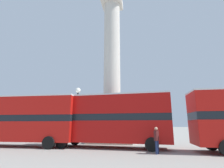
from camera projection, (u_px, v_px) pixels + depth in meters
name	position (u px, v px, depth m)	size (l,w,h in m)	color
ground_plane	(112.00, 142.00, 19.02)	(200.00, 200.00, 0.00)	gray
monument_column	(112.00, 77.00, 20.67)	(4.71, 4.71, 18.99)	beige
bus_b	(17.00, 119.00, 16.07)	(11.20, 2.89, 4.43)	#B7140F
bus_c	(108.00, 118.00, 15.21)	(10.54, 3.49, 4.44)	#A80F0C
equestrian_statue	(48.00, 125.00, 25.77)	(4.52, 4.19, 6.33)	beige
street_lamp	(77.00, 107.00, 17.62)	(0.52, 0.52, 5.60)	black
pedestrian_near_lamp	(157.00, 139.00, 11.81)	(0.38, 0.49, 1.75)	#192347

